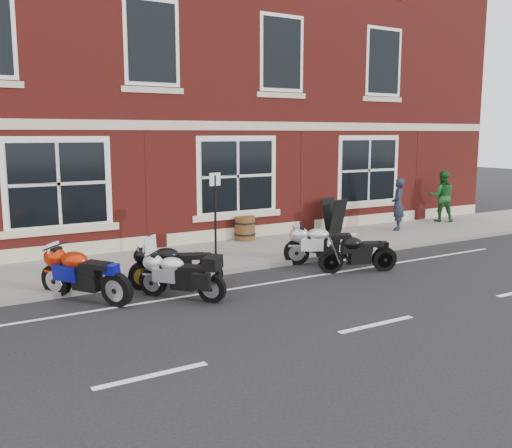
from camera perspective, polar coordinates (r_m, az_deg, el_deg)
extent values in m
plane|color=black|center=(12.24, 2.34, -6.06)|extent=(80.00, 80.00, 0.00)
cube|color=slate|center=(14.75, -4.08, -3.21)|extent=(30.00, 3.00, 0.12)
cube|color=slate|center=(13.40, -1.00, -4.46)|extent=(30.00, 0.16, 0.12)
cube|color=maroon|center=(21.56, -13.71, 16.31)|extent=(24.00, 12.00, 12.00)
cylinder|color=black|center=(11.53, -10.20, -5.69)|extent=(0.44, 0.52, 0.57)
cylinder|color=black|center=(10.94, -4.38, -6.38)|extent=(0.44, 0.52, 0.57)
cube|color=black|center=(11.17, -7.60, -4.52)|extent=(0.61, 0.69, 0.20)
ellipsoid|color=#BBBBC0|center=(11.20, -8.21, -3.93)|extent=(0.56, 0.59, 0.28)
cube|color=black|center=(10.99, -5.98, -4.33)|extent=(0.48, 0.53, 0.09)
cube|color=silver|center=(11.36, -10.22, -2.11)|extent=(0.32, 0.26, 0.40)
cylinder|color=black|center=(11.94, -19.22, -5.31)|extent=(0.47, 0.63, 0.66)
cylinder|color=black|center=(10.94, -13.64, -6.35)|extent=(0.47, 0.63, 0.66)
cube|color=black|center=(11.38, -16.82, -4.06)|extent=(0.66, 0.83, 0.23)
ellipsoid|color=#9E1E06|center=(11.46, -17.42, -3.36)|extent=(0.63, 0.69, 0.33)
cube|color=black|center=(11.08, -15.27, -3.89)|extent=(0.54, 0.63, 0.10)
cylinder|color=black|center=(12.01, -11.23, -5.06)|extent=(0.60, 0.34, 0.60)
cylinder|color=black|center=(12.01, -4.75, -4.91)|extent=(0.60, 0.34, 0.60)
cube|color=black|center=(11.92, -8.25, -3.52)|extent=(0.77, 0.49, 0.21)
ellipsoid|color=black|center=(11.89, -8.94, -3.01)|extent=(0.61, 0.51, 0.30)
cube|color=black|center=(11.91, -6.46, -3.12)|extent=(0.57, 0.42, 0.09)
cylinder|color=black|center=(14.01, 4.05, -2.81)|extent=(0.61, 0.42, 0.63)
cylinder|color=black|center=(14.21, 9.76, -2.76)|extent=(0.61, 0.42, 0.63)
cube|color=black|center=(14.02, 6.75, -1.46)|extent=(0.80, 0.59, 0.22)
ellipsoid|color=#A9A8AD|center=(13.98, 6.17, -0.99)|extent=(0.65, 0.58, 0.31)
cube|color=black|center=(14.07, 8.34, -1.14)|extent=(0.59, 0.49, 0.10)
cylinder|color=black|center=(13.22, 7.44, -3.70)|extent=(0.58, 0.31, 0.58)
cylinder|color=black|center=(13.68, 12.66, -3.41)|extent=(0.58, 0.31, 0.58)
cube|color=black|center=(13.36, 9.95, -2.28)|extent=(0.75, 0.45, 0.20)
ellipsoid|color=black|center=(13.29, 9.42, -1.85)|extent=(0.59, 0.48, 0.29)
cube|color=black|center=(13.47, 11.39, -1.91)|extent=(0.55, 0.39, 0.09)
imported|color=#1B2232|center=(18.71, 14.00, 1.92)|extent=(0.71, 0.71, 1.66)
imported|color=#17501E|center=(21.02, 18.10, 2.65)|extent=(1.09, 1.06, 1.77)
cylinder|color=#512315|center=(16.54, -1.12, -0.42)|extent=(0.59, 0.59, 0.69)
cylinder|color=black|center=(16.57, -1.12, -0.99)|extent=(0.62, 0.62, 0.05)
cylinder|color=black|center=(16.51, -1.12, 0.14)|extent=(0.62, 0.62, 0.05)
cylinder|color=black|center=(13.62, -4.08, 0.49)|extent=(0.06, 0.06, 2.09)
cube|color=silver|center=(13.51, -4.13, 4.49)|extent=(0.30, 0.07, 0.30)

